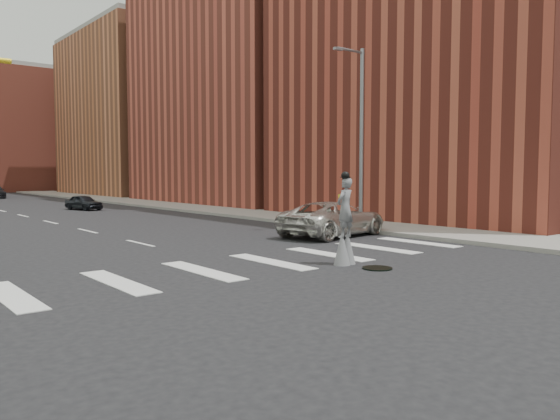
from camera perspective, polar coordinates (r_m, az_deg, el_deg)
name	(u,v)px	position (r m, az deg, el deg)	size (l,w,h in m)	color
ground_plane	(257,271)	(16.15, -2.38, -6.38)	(160.00, 160.00, 0.00)	black
sidewalk_right	(195,207)	(43.76, -8.86, 0.26)	(5.00, 90.00, 0.18)	gray
manhole	(377,268)	(16.72, 10.12, -6.01)	(0.90, 0.90, 0.04)	black
building_near	(455,47)	(38.56, 17.83, 15.92)	(16.00, 20.00, 22.00)	maroon
building_mid	(254,77)	(53.86, -2.76, 13.71)	(16.00, 22.00, 24.00)	#A54533
building_far	(145,117)	(74.13, -13.97, 9.37)	(16.00, 22.00, 20.00)	#B86844
streetlight	(360,132)	(27.76, 8.38, 8.07)	(2.05, 0.20, 9.00)	slate
stilt_performer	(345,227)	(17.20, 6.80, -1.77)	(0.83, 0.58, 2.92)	#302113
suv_crossing	(333,219)	(24.87, 5.60, -0.91)	(2.61, 5.66, 1.57)	beige
car_near	(84,202)	(44.32, -19.83, 0.76)	(1.38, 3.43, 1.17)	black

